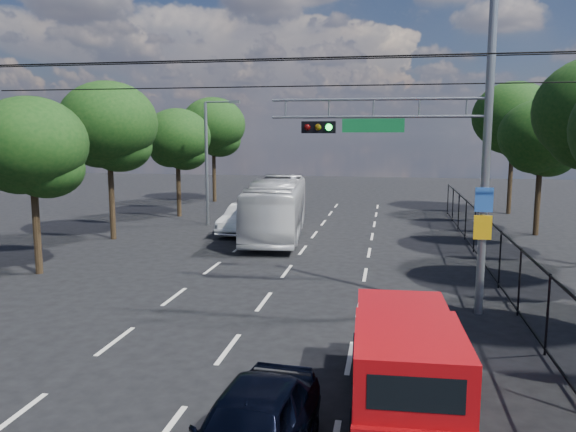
% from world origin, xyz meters
% --- Properties ---
extents(lane_markings, '(6.12, 38.00, 0.01)m').
position_xyz_m(lane_markings, '(-0.00, 14.00, 0.01)').
color(lane_markings, beige).
rests_on(lane_markings, ground).
extents(signal_mast, '(6.43, 0.39, 9.50)m').
position_xyz_m(signal_mast, '(5.28, 7.99, 5.24)').
color(signal_mast, slate).
rests_on(signal_mast, ground).
extents(streetlight_left, '(2.09, 0.22, 7.08)m').
position_xyz_m(streetlight_left, '(-6.33, 22.00, 3.94)').
color(streetlight_left, slate).
rests_on(streetlight_left, ground).
extents(utility_wires, '(22.00, 5.04, 0.74)m').
position_xyz_m(utility_wires, '(0.00, 8.83, 7.23)').
color(utility_wires, black).
rests_on(utility_wires, ground).
extents(fence_right, '(0.06, 34.03, 2.00)m').
position_xyz_m(fence_right, '(7.60, 12.17, 1.03)').
color(fence_right, black).
rests_on(fence_right, ground).
extents(tree_right_d, '(4.32, 4.32, 7.02)m').
position_xyz_m(tree_right_d, '(11.42, 22.02, 4.85)').
color(tree_right_d, black).
rests_on(tree_right_d, ground).
extents(tree_right_e, '(5.28, 5.28, 8.58)m').
position_xyz_m(tree_right_e, '(11.62, 30.02, 5.94)').
color(tree_right_e, black).
rests_on(tree_right_e, ground).
extents(tree_left_b, '(4.08, 4.08, 6.63)m').
position_xyz_m(tree_left_b, '(-9.18, 10.02, 4.58)').
color(tree_left_b, black).
rests_on(tree_left_b, ground).
extents(tree_left_c, '(4.80, 4.80, 7.80)m').
position_xyz_m(tree_left_c, '(-9.78, 17.02, 5.40)').
color(tree_left_c, black).
rests_on(tree_left_c, ground).
extents(tree_left_d, '(4.20, 4.20, 6.83)m').
position_xyz_m(tree_left_d, '(-9.38, 25.02, 4.72)').
color(tree_left_d, black).
rests_on(tree_left_d, ground).
extents(tree_left_e, '(4.92, 4.92, 7.99)m').
position_xyz_m(tree_left_e, '(-9.58, 33.02, 5.53)').
color(tree_left_e, black).
rests_on(tree_left_e, ground).
extents(red_pickup, '(2.12, 5.30, 1.94)m').
position_xyz_m(red_pickup, '(4.18, 1.58, 1.04)').
color(red_pickup, black).
rests_on(red_pickup, ground).
extents(navy_hatchback, '(1.96, 4.17, 1.38)m').
position_xyz_m(navy_hatchback, '(1.80, -0.86, 0.69)').
color(navy_hatchback, black).
rests_on(navy_hatchback, ground).
extents(white_bus, '(3.58, 10.80, 2.95)m').
position_xyz_m(white_bus, '(-1.89, 19.39, 1.48)').
color(white_bus, silver).
rests_on(white_bus, ground).
extents(white_van, '(2.04, 4.83, 1.55)m').
position_xyz_m(white_van, '(-3.70, 19.86, 0.78)').
color(white_van, silver).
rests_on(white_van, ground).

